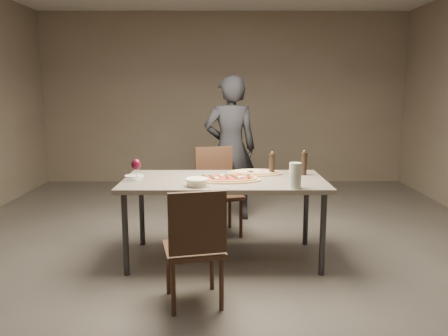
{
  "coord_description": "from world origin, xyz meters",
  "views": [
    {
      "loc": [
        -0.01,
        -3.84,
        1.53
      ],
      "look_at": [
        0.0,
        0.0,
        0.85
      ],
      "focal_mm": 35.0,
      "sensor_mm": 36.0,
      "label": 1
    }
  ],
  "objects_px": {
    "ham_pizza": "(254,173)",
    "chair_far": "(217,186)",
    "bread_basket": "(197,181)",
    "dining_table": "(224,185)",
    "zucchini_pizza": "(227,179)",
    "diner": "(230,149)",
    "carafe": "(295,176)",
    "chair_near": "(195,242)",
    "pepper_mill_left": "(272,164)"
  },
  "relations": [
    {
      "from": "ham_pizza",
      "to": "chair_far",
      "type": "distance_m",
      "value": 0.7
    },
    {
      "from": "chair_far",
      "to": "bread_basket",
      "type": "bearing_deg",
      "value": 64.06
    },
    {
      "from": "dining_table",
      "to": "zucchini_pizza",
      "type": "height_order",
      "value": "zucchini_pizza"
    },
    {
      "from": "ham_pizza",
      "to": "diner",
      "type": "relative_size",
      "value": 0.3
    },
    {
      "from": "carafe",
      "to": "chair_near",
      "type": "distance_m",
      "value": 1.02
    },
    {
      "from": "chair_near",
      "to": "diner",
      "type": "height_order",
      "value": "diner"
    },
    {
      "from": "chair_near",
      "to": "chair_far",
      "type": "height_order",
      "value": "chair_far"
    },
    {
      "from": "ham_pizza",
      "to": "carafe",
      "type": "height_order",
      "value": "carafe"
    },
    {
      "from": "dining_table",
      "to": "pepper_mill_left",
      "type": "height_order",
      "value": "pepper_mill_left"
    },
    {
      "from": "carafe",
      "to": "dining_table",
      "type": "bearing_deg",
      "value": 146.91
    },
    {
      "from": "bread_basket",
      "to": "carafe",
      "type": "bearing_deg",
      "value": -5.18
    },
    {
      "from": "bread_basket",
      "to": "diner",
      "type": "bearing_deg",
      "value": 79.22
    },
    {
      "from": "ham_pizza",
      "to": "carafe",
      "type": "xyz_separation_m",
      "value": [
        0.29,
        -0.6,
        0.09
      ]
    },
    {
      "from": "carafe",
      "to": "chair_far",
      "type": "bearing_deg",
      "value": 119.59
    },
    {
      "from": "carafe",
      "to": "zucchini_pizza",
      "type": "bearing_deg",
      "value": 151.15
    },
    {
      "from": "bread_basket",
      "to": "chair_far",
      "type": "height_order",
      "value": "chair_far"
    },
    {
      "from": "chair_far",
      "to": "diner",
      "type": "bearing_deg",
      "value": -124.27
    },
    {
      "from": "bread_basket",
      "to": "carafe",
      "type": "relative_size",
      "value": 0.93
    },
    {
      "from": "zucchini_pizza",
      "to": "chair_far",
      "type": "xyz_separation_m",
      "value": [
        -0.1,
        0.84,
        -0.25
      ]
    },
    {
      "from": "ham_pizza",
      "to": "chair_far",
      "type": "xyz_separation_m",
      "value": [
        -0.36,
        0.54,
        -0.24
      ]
    },
    {
      "from": "carafe",
      "to": "bread_basket",
      "type": "bearing_deg",
      "value": 174.82
    },
    {
      "from": "chair_near",
      "to": "dining_table",
      "type": "bearing_deg",
      "value": 64.69
    },
    {
      "from": "carafe",
      "to": "pepper_mill_left",
      "type": "bearing_deg",
      "value": 102.71
    },
    {
      "from": "carafe",
      "to": "diner",
      "type": "xyz_separation_m",
      "value": [
        -0.5,
        1.67,
        0.0
      ]
    },
    {
      "from": "ham_pizza",
      "to": "chair_far",
      "type": "height_order",
      "value": "chair_far"
    },
    {
      "from": "zucchini_pizza",
      "to": "pepper_mill_left",
      "type": "relative_size",
      "value": 2.7
    },
    {
      "from": "carafe",
      "to": "chair_far",
      "type": "xyz_separation_m",
      "value": [
        -0.65,
        1.15,
        -0.33
      ]
    },
    {
      "from": "bread_basket",
      "to": "pepper_mill_left",
      "type": "bearing_deg",
      "value": 35.8
    },
    {
      "from": "bread_basket",
      "to": "dining_table",
      "type": "bearing_deg",
      "value": 53.38
    },
    {
      "from": "dining_table",
      "to": "chair_near",
      "type": "relative_size",
      "value": 2.06
    },
    {
      "from": "ham_pizza",
      "to": "bread_basket",
      "type": "bearing_deg",
      "value": -120.39
    },
    {
      "from": "carafe",
      "to": "chair_far",
      "type": "distance_m",
      "value": 1.36
    },
    {
      "from": "dining_table",
      "to": "diner",
      "type": "bearing_deg",
      "value": 86.48
    },
    {
      "from": "zucchini_pizza",
      "to": "bread_basket",
      "type": "relative_size",
      "value": 3.13
    },
    {
      "from": "zucchini_pizza",
      "to": "bread_basket",
      "type": "xyz_separation_m",
      "value": [
        -0.25,
        -0.23,
        0.02
      ]
    },
    {
      "from": "dining_table",
      "to": "chair_near",
      "type": "height_order",
      "value": "chair_near"
    },
    {
      "from": "zucchini_pizza",
      "to": "diner",
      "type": "height_order",
      "value": "diner"
    },
    {
      "from": "chair_far",
      "to": "chair_near",
      "type": "bearing_deg",
      "value": 67.68
    },
    {
      "from": "dining_table",
      "to": "pepper_mill_left",
      "type": "relative_size",
      "value": 8.04
    },
    {
      "from": "zucchini_pizza",
      "to": "pepper_mill_left",
      "type": "height_order",
      "value": "pepper_mill_left"
    },
    {
      "from": "zucchini_pizza",
      "to": "carafe",
      "type": "bearing_deg",
      "value": -44.7
    },
    {
      "from": "chair_far",
      "to": "ham_pizza",
      "type": "bearing_deg",
      "value": 105.88
    },
    {
      "from": "ham_pizza",
      "to": "pepper_mill_left",
      "type": "distance_m",
      "value": 0.19
    },
    {
      "from": "bread_basket",
      "to": "pepper_mill_left",
      "type": "xyz_separation_m",
      "value": [
        0.68,
        0.49,
        0.06
      ]
    },
    {
      "from": "pepper_mill_left",
      "to": "diner",
      "type": "xyz_separation_m",
      "value": [
        -0.37,
        1.12,
        -0.0
      ]
    },
    {
      "from": "pepper_mill_left",
      "to": "chair_near",
      "type": "bearing_deg",
      "value": -120.53
    },
    {
      "from": "zucchini_pizza",
      "to": "carafe",
      "type": "xyz_separation_m",
      "value": [
        0.55,
        -0.3,
        0.09
      ]
    },
    {
      "from": "pepper_mill_left",
      "to": "diner",
      "type": "bearing_deg",
      "value": 108.36
    },
    {
      "from": "zucchini_pizza",
      "to": "chair_near",
      "type": "height_order",
      "value": "chair_near"
    },
    {
      "from": "bread_basket",
      "to": "diner",
      "type": "distance_m",
      "value": 1.63
    }
  ]
}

